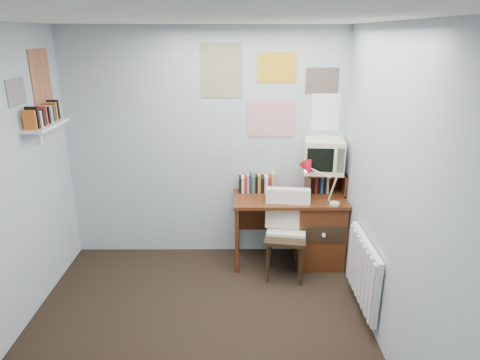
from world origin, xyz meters
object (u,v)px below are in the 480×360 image
object	(u,v)px
desk	(313,228)
radiator	(364,271)
desk_chair	(286,237)
crt_tv	(324,154)
tv_riser	(325,183)
desk_lamp	(336,188)
wall_shelf	(46,125)

from	to	relation	value
desk	radiator	world-z (taller)	desk
desk_chair	radiator	world-z (taller)	desk_chair
crt_tv	tv_riser	bearing A→B (deg)	-25.54
radiator	desk_lamp	bearing A→B (deg)	100.34
desk	wall_shelf	size ratio (longest dim) A/B	1.94
tv_riser	radiator	size ratio (longest dim) A/B	0.50
desk	desk_chair	distance (m)	0.45
radiator	crt_tv	bearing A→B (deg)	100.81
desk_chair	desk_lamp	bearing A→B (deg)	19.58
desk_lamp	desk	bearing A→B (deg)	134.62
desk	tv_riser	distance (m)	0.51
desk_chair	desk_lamp	world-z (taller)	desk_lamp
desk_lamp	wall_shelf	size ratio (longest dim) A/B	0.61
desk_chair	wall_shelf	distance (m)	2.53
desk	radiator	size ratio (longest dim) A/B	1.50
crt_tv	radiator	size ratio (longest dim) A/B	0.51
desk_chair	desk_lamp	xyz separation A→B (m)	(0.49, 0.09, 0.51)
desk	tv_riser	bearing A→B (deg)	42.96
desk_lamp	desk_chair	bearing A→B (deg)	-161.47
desk	desk_lamp	world-z (taller)	desk_lamp
wall_shelf	crt_tv	bearing A→B (deg)	10.86
desk	wall_shelf	world-z (taller)	wall_shelf
tv_riser	radiator	xyz separation A→B (m)	(0.17, -1.04, -0.47)
desk_lamp	wall_shelf	distance (m)	2.82
desk	crt_tv	bearing A→B (deg)	56.56
desk	desk_chair	world-z (taller)	desk_chair
desk_chair	tv_riser	world-z (taller)	tv_riser
desk_lamp	wall_shelf	bearing A→B (deg)	-168.05
desk	desk_chair	size ratio (longest dim) A/B	1.36
desk_lamp	radiator	size ratio (longest dim) A/B	0.48
desk_lamp	tv_riser	size ratio (longest dim) A/B	0.95
tv_riser	crt_tv	xyz separation A→B (m)	(-0.03, 0.02, 0.32)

